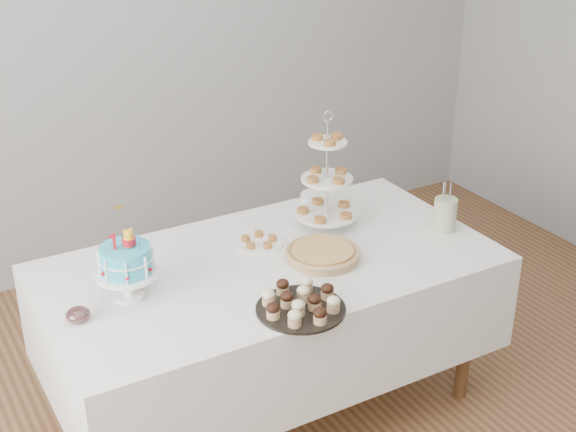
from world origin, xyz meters
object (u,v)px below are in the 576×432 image
pastry_plate (259,242)px  plate_stack (318,201)px  birthday_cake (127,275)px  tiered_stand (327,179)px  cupcake_tray (301,302)px  pie (323,254)px  jam_bowl_a (78,315)px  jam_bowl_b (134,277)px  utensil_pitcher (445,213)px  table (270,307)px

pastry_plate → plate_stack: bearing=25.5°
birthday_cake → tiered_stand: (1.01, 0.16, 0.13)m
cupcake_tray → pie: 0.42m
cupcake_tray → plate_stack: (0.55, 0.77, -0.01)m
jam_bowl_a → cupcake_tray: bearing=-24.9°
pie → jam_bowl_b: bearing=165.2°
pastry_plate → jam_bowl_a: jam_bowl_a is taller
utensil_pitcher → pastry_plate: bearing=151.3°
tiered_stand → pastry_plate: tiered_stand is taller
table → jam_bowl_b: (-0.56, 0.10, 0.26)m
birthday_cake → plate_stack: birthday_cake is taller
cupcake_tray → utensil_pitcher: bearing=16.2°
pastry_plate → pie: bearing=-56.9°
pastry_plate → jam_bowl_a: (-0.87, -0.21, 0.01)m
cupcake_tray → tiered_stand: (0.48, 0.57, 0.19)m
pie → utensil_pitcher: size_ratio=1.37×
table → pie: (0.20, -0.10, 0.26)m
pastry_plate → jam_bowl_b: 0.60m
tiered_stand → utensil_pitcher: (0.45, -0.31, -0.15)m
pie → plate_stack: bearing=60.4°
pie → utensil_pitcher: 0.64m
plate_stack → tiered_stand: bearing=-111.4°
birthday_cake → tiered_stand: size_ratio=0.69×
tiered_stand → cupcake_tray: bearing=-129.7°
table → jam_bowl_b: jam_bowl_b is taller
pie → utensil_pitcher: utensil_pitcher is taller
pie → pastry_plate: bearing=123.1°
jam_bowl_a → tiered_stand: bearing=10.3°
birthday_cake → table: bearing=17.5°
jam_bowl_a → pie: bearing=-2.7°
pie → jam_bowl_a: size_ratio=3.49×
jam_bowl_b → utensil_pitcher: bearing=-9.5°
tiered_stand → birthday_cake: bearing=-171.0°
birthday_cake → pie: 0.83m
tiered_stand → plate_stack: (0.08, 0.19, -0.20)m
birthday_cake → cupcake_tray: bearing=-19.0°
plate_stack → utensil_pitcher: bearing=-53.2°
tiered_stand → utensil_pitcher: 0.56m
jam_bowl_b → jam_bowl_a: bearing=-151.1°
birthday_cake → plate_stack: size_ratio=2.23×
table → pastry_plate: 0.29m
pie → jam_bowl_b: jam_bowl_b is taller
table → pie: bearing=-26.0°
jam_bowl_b → birthday_cake: bearing=-121.3°
birthday_cake → pastry_plate: size_ratio=1.79×
jam_bowl_a → utensil_pitcher: utensil_pitcher is taller
tiered_stand → pastry_plate: size_ratio=2.60×
table → birthday_cake: (-0.62, 0.01, 0.33)m
pie → jam_bowl_b: (-0.77, 0.20, 0.00)m
table → cupcake_tray: (-0.08, -0.40, 0.27)m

